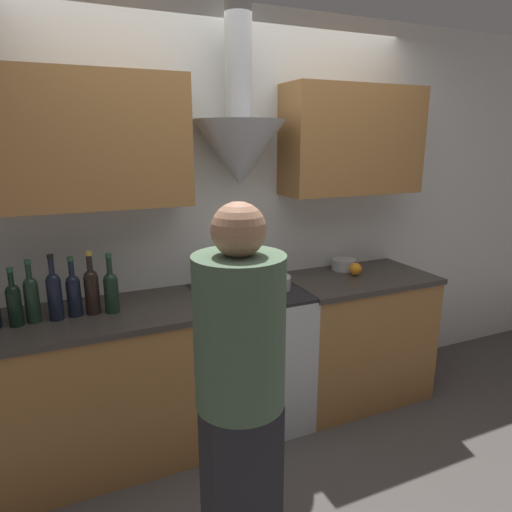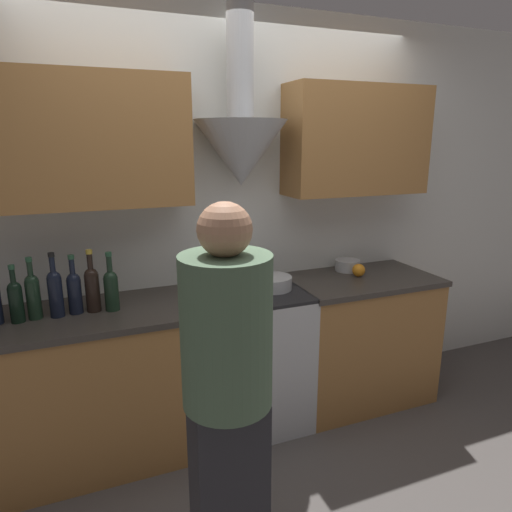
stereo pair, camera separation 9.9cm
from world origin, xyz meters
name	(u,v)px [view 1 (the left image)]	position (x,y,z in m)	size (l,w,h in m)	color
ground_plane	(272,450)	(0.00, 0.00, 0.00)	(12.00, 12.00, 0.00)	#4C4744
wall_back	(226,196)	(-0.04, 0.61, 1.46)	(8.40, 0.56, 2.60)	silver
counter_left	(95,390)	(-0.95, 0.34, 0.45)	(1.26, 0.62, 0.90)	#9E6B38
counter_right	(355,336)	(0.82, 0.34, 0.45)	(1.00, 0.62, 0.90)	#9E6B38
stove_range	(250,357)	(0.00, 0.35, 0.45)	(0.66, 0.60, 0.90)	#B7BABC
wine_bottle_2	(14,302)	(-1.28, 0.34, 1.02)	(0.07, 0.07, 0.30)	black
wine_bottle_3	(32,297)	(-1.20, 0.36, 1.03)	(0.07, 0.07, 0.33)	black
wine_bottle_4	(54,293)	(-1.09, 0.34, 1.04)	(0.07, 0.07, 0.35)	black
wine_bottle_5	(74,293)	(-1.00, 0.36, 1.03)	(0.07, 0.07, 0.32)	black
wine_bottle_6	(92,289)	(-0.91, 0.36, 1.04)	(0.08, 0.08, 0.34)	black
wine_bottle_7	(111,290)	(-0.81, 0.33, 1.03)	(0.08, 0.08, 0.33)	black
stock_pot	(227,285)	(-0.15, 0.34, 0.96)	(0.22, 0.22, 0.13)	#B7BABC
mixing_bowl	(271,282)	(0.15, 0.34, 0.94)	(0.24, 0.24, 0.08)	#B7BABC
orange_fruit	(355,269)	(0.80, 0.36, 0.94)	(0.09, 0.09, 0.09)	orange
saucepan	(344,264)	(0.81, 0.52, 0.94)	(0.17, 0.17, 0.08)	#B7BABC
person_foreground_left	(240,406)	(-0.52, -0.79, 0.90)	(0.31, 0.31, 1.62)	#28282D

